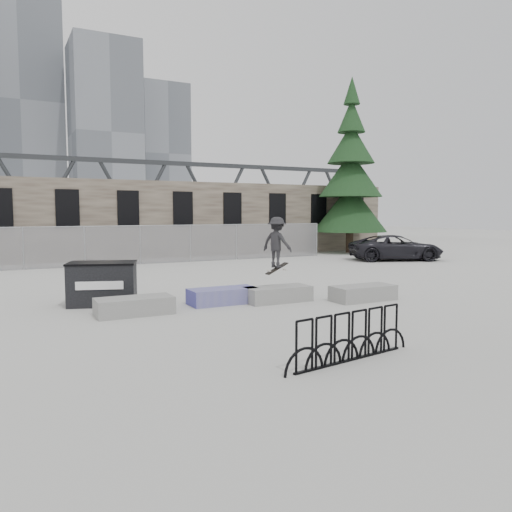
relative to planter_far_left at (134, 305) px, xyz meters
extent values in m
plane|color=beige|center=(3.36, 0.14, -0.25)|extent=(120.00, 120.00, 0.00)
cube|color=brown|center=(3.36, 16.39, 2.00)|extent=(36.00, 2.50, 4.50)
cube|color=black|center=(-3.04, 15.12, 2.65)|extent=(1.20, 0.12, 2.00)
cube|color=black|center=(0.16, 15.12, 2.65)|extent=(1.20, 0.12, 2.00)
cube|color=black|center=(3.36, 15.12, 2.65)|extent=(1.20, 0.12, 2.00)
cube|color=black|center=(6.56, 15.12, 2.65)|extent=(1.20, 0.12, 2.00)
cube|color=black|center=(9.76, 15.12, 2.65)|extent=(1.20, 0.12, 2.00)
cube|color=black|center=(12.96, 15.12, 2.65)|extent=(1.20, 0.12, 2.00)
cube|color=black|center=(16.16, 15.12, 2.65)|extent=(1.20, 0.12, 2.00)
cube|color=black|center=(19.36, 15.12, 2.65)|extent=(1.20, 0.12, 2.00)
cylinder|color=gray|center=(-2.14, 12.64, 0.75)|extent=(0.06, 0.06, 2.00)
cylinder|color=gray|center=(0.61, 12.64, 0.75)|extent=(0.06, 0.06, 2.00)
cylinder|color=gray|center=(3.36, 12.64, 0.75)|extent=(0.06, 0.06, 2.00)
cylinder|color=gray|center=(6.11, 12.64, 0.75)|extent=(0.06, 0.06, 2.00)
cylinder|color=gray|center=(8.86, 12.64, 0.75)|extent=(0.06, 0.06, 2.00)
cylinder|color=gray|center=(11.61, 12.64, 0.75)|extent=(0.06, 0.06, 2.00)
cylinder|color=gray|center=(14.36, 12.64, 0.75)|extent=(0.06, 0.06, 2.00)
cube|color=#99999E|center=(3.36, 12.64, 0.75)|extent=(22.00, 0.02, 2.00)
cylinder|color=gray|center=(3.36, 12.64, 1.75)|extent=(22.00, 0.04, 0.04)
cube|color=gray|center=(0.00, 0.00, -0.02)|extent=(2.00, 0.90, 0.46)
cube|color=#2D471E|center=(0.00, 0.00, 0.15)|extent=(1.76, 0.66, 0.10)
cube|color=#3836A3|center=(2.71, 0.39, -0.02)|extent=(2.00, 0.90, 0.46)
cube|color=#2D471E|center=(2.71, 0.39, 0.15)|extent=(1.76, 0.66, 0.10)
cube|color=gray|center=(4.32, -0.07, -0.02)|extent=(2.00, 0.90, 0.46)
cube|color=#2D471E|center=(4.32, -0.07, 0.15)|extent=(1.76, 0.66, 0.10)
cube|color=gray|center=(6.75, -1.09, -0.02)|extent=(2.00, 0.90, 0.46)
cube|color=#2D471E|center=(6.75, -1.09, 0.15)|extent=(1.76, 0.66, 0.10)
cube|color=black|center=(-0.48, 1.82, 0.35)|extent=(2.12, 1.65, 1.21)
cube|color=black|center=(-0.48, 1.82, 0.98)|extent=(2.18, 1.71, 0.06)
cube|color=white|center=(-0.66, 1.28, 0.40)|extent=(1.24, 0.43, 0.23)
cube|color=black|center=(2.50, -5.92, -0.23)|extent=(2.67, 0.49, 0.04)
torus|color=black|center=(1.39, -6.10, 0.20)|extent=(0.89, 0.19, 0.89)
torus|color=black|center=(1.84, -6.03, 0.20)|extent=(0.89, 0.19, 0.89)
torus|color=black|center=(2.28, -5.96, 0.20)|extent=(0.89, 0.19, 0.89)
torus|color=black|center=(2.72, -5.88, 0.20)|extent=(0.89, 0.19, 0.89)
torus|color=black|center=(3.17, -5.81, 0.20)|extent=(0.89, 0.19, 0.89)
torus|color=black|center=(3.61, -5.74, 0.20)|extent=(0.89, 0.19, 0.89)
cylinder|color=#38281E|center=(17.68, 13.66, 0.78)|extent=(0.50, 0.50, 2.05)
cone|color=black|center=(17.68, 13.66, 2.75)|extent=(4.86, 4.86, 3.20)
cone|color=black|center=(17.68, 13.66, 4.95)|extent=(4.16, 4.16, 3.00)
cone|color=black|center=(17.68, 13.66, 6.95)|extent=(3.09, 3.09, 2.60)
cone|color=black|center=(17.68, 13.66, 8.75)|extent=(1.81, 1.81, 2.20)
cone|color=black|center=(17.68, 13.66, 10.35)|extent=(1.08, 1.08, 1.80)
cube|color=slate|center=(1.36, 100.14, 23.75)|extent=(16.00, 14.00, 48.00)
cube|color=slate|center=(15.36, 85.14, 16.75)|extent=(12.00, 12.00, 34.00)
cube|color=slate|center=(29.36, 95.14, 14.75)|extent=(10.00, 10.00, 30.00)
cube|color=#2D3033|center=(13.36, 55.14, 3.75)|extent=(70.00, 3.00, 1.20)
cube|color=#2D3033|center=(13.36, 55.14, 9.25)|extent=(70.00, 0.60, 0.60)
cube|color=gray|center=(43.36, 55.14, 1.75)|extent=(2.00, 3.00, 4.00)
imported|color=black|center=(16.69, 8.19, 0.46)|extent=(5.62, 4.05, 1.42)
imported|color=#242426|center=(4.38, 0.10, 1.54)|extent=(0.96, 1.14, 1.54)
cube|color=black|center=(4.38, 0.10, 0.74)|extent=(0.77, 0.30, 0.33)
cylinder|color=beige|center=(4.10, 0.03, 0.69)|extent=(0.06, 0.03, 0.06)
cylinder|color=beige|center=(4.10, 0.17, 0.69)|extent=(0.06, 0.03, 0.06)
cylinder|color=beige|center=(4.66, 0.03, 0.69)|extent=(0.06, 0.03, 0.06)
cylinder|color=beige|center=(4.66, 0.17, 0.69)|extent=(0.06, 0.03, 0.06)
camera|label=1|loc=(-3.09, -13.03, 2.46)|focal=35.00mm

